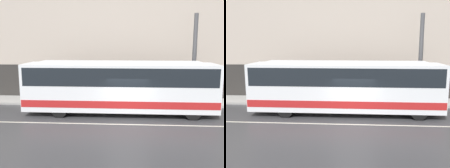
# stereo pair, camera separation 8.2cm
# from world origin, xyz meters

# --- Properties ---
(ground_plane) EXTENTS (60.00, 60.00, 0.00)m
(ground_plane) POSITION_xyz_m (0.00, 0.00, 0.00)
(ground_plane) COLOR #38383A
(sidewalk) EXTENTS (60.00, 2.52, 0.16)m
(sidewalk) POSITION_xyz_m (0.00, 5.26, 0.08)
(sidewalk) COLOR #A09E99
(sidewalk) RESTS_ON ground_plane
(building_facade) EXTENTS (60.00, 0.35, 12.72)m
(building_facade) POSITION_xyz_m (0.00, 6.67, 6.15)
(building_facade) COLOR #B7A899
(building_facade) RESTS_ON ground_plane
(lane_stripe) EXTENTS (54.00, 0.14, 0.01)m
(lane_stripe) POSITION_xyz_m (0.00, 0.00, 0.00)
(lane_stripe) COLOR beige
(lane_stripe) RESTS_ON ground_plane
(transit_bus) EXTENTS (12.21, 2.47, 3.43)m
(transit_bus) POSITION_xyz_m (-0.53, 2.18, 1.93)
(transit_bus) COLOR white
(transit_bus) RESTS_ON ground_plane
(utility_pole_near) EXTENTS (0.29, 0.29, 6.51)m
(utility_pole_near) POSITION_xyz_m (4.78, 4.69, 3.41)
(utility_pole_near) COLOR #4C4C4F
(utility_pole_near) RESTS_ON sidewalk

